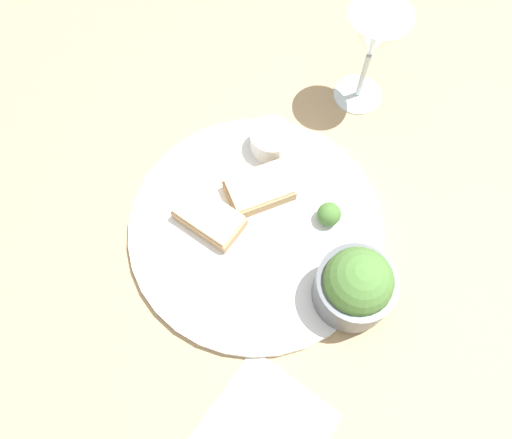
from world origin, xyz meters
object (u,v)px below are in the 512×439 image
object	(u,v)px
cheese_toast_far	(209,217)
napkin	(264,430)
sauce_ramekin	(271,140)
wine_glass	(374,40)
salad_bowl	(356,285)
cheese_toast_near	(259,189)

from	to	relation	value
cheese_toast_far	napkin	world-z (taller)	cheese_toast_far
cheese_toast_far	napkin	size ratio (longest dim) A/B	0.58
sauce_ramekin	wine_glass	distance (m)	0.18
salad_bowl	cheese_toast_far	size ratio (longest dim) A/B	0.97
cheese_toast_far	wine_glass	bearing A→B (deg)	58.11
sauce_ramekin	cheese_toast_far	xyz separation A→B (m)	(-0.05, -0.13, -0.01)
salad_bowl	cheese_toast_far	bearing A→B (deg)	163.80
sauce_ramekin	cheese_toast_far	size ratio (longest dim) A/B	0.58
cheese_toast_near	napkin	distance (m)	0.29
cheese_toast_near	wine_glass	world-z (taller)	wine_glass
sauce_ramekin	cheese_toast_near	bearing A→B (deg)	-90.00
wine_glass	sauce_ramekin	bearing A→B (deg)	-129.78
salad_bowl	napkin	xyz separation A→B (m)	(-0.07, -0.17, -0.05)
sauce_ramekin	wine_glass	bearing A→B (deg)	50.22
salad_bowl	cheese_toast_far	distance (m)	0.20
sauce_ramekin	cheese_toast_near	world-z (taller)	sauce_ramekin
cheese_toast_far	sauce_ramekin	bearing A→B (deg)	67.46
sauce_ramekin	napkin	xyz separation A→B (m)	(0.07, -0.35, -0.03)
sauce_ramekin	napkin	world-z (taller)	sauce_ramekin
sauce_ramekin	salad_bowl	bearing A→B (deg)	-52.93
cheese_toast_near	wine_glass	distance (m)	0.24
salad_bowl	napkin	distance (m)	0.19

